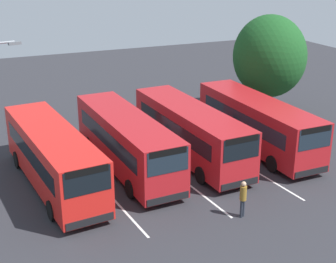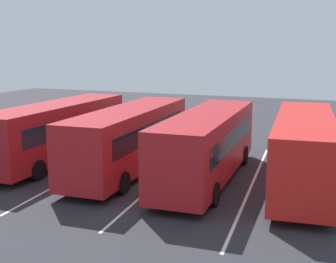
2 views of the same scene
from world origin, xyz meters
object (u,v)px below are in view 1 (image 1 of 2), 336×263
pedestrian (243,196)px  depot_tree (269,56)px  bus_center_left (127,141)px  bus_far_left (53,156)px  bus_center_right (190,131)px  bus_far_right (257,122)px

pedestrian → depot_tree: size_ratio=0.24×
bus_center_left → pedestrian: size_ratio=5.86×
bus_far_left → bus_center_right: 8.25m
bus_far_left → pedestrian: 10.01m
bus_center_right → depot_tree: bearing=118.1°
bus_center_right → depot_tree: depot_tree is taller
bus_center_left → bus_far_right: size_ratio=1.01×
bus_far_left → bus_far_right: 12.72m
pedestrian → depot_tree: bearing=-60.2°
bus_center_right → pedestrian: (7.30, -0.87, -0.65)m
bus_center_left → bus_far_right: bearing=85.2°
bus_center_left → bus_center_right: bearing=87.3°
bus_center_right → depot_tree: (-5.47, 9.19, 2.70)m
bus_far_left → bus_center_left: size_ratio=1.01×
bus_far_left → bus_center_right: bearing=88.5°
depot_tree → bus_far_right: bearing=-39.0°
bus_center_right → bus_far_right: same height
bus_center_right → pedestrian: bus_center_right is taller
bus_far_left → bus_far_right: same height
bus_far_left → pedestrian: bearing=42.1°
bus_far_right → depot_tree: bearing=140.2°
depot_tree → bus_center_left: bearing=-67.5°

